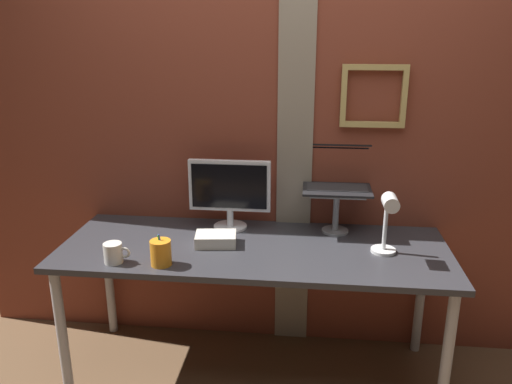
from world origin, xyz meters
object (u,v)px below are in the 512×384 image
(pen_cup, at_px, (161,253))
(coffee_mug, at_px, (114,253))
(monitor, at_px, (230,189))
(laptop, at_px, (337,176))
(desk_lamp, at_px, (388,218))

(pen_cup, distance_m, coffee_mug, 0.22)
(monitor, xyz_separation_m, laptop, (0.56, 0.07, 0.07))
(desk_lamp, relative_size, pen_cup, 2.17)
(monitor, distance_m, pen_cup, 0.56)
(laptop, relative_size, coffee_mug, 2.83)
(monitor, height_order, laptop, laptop)
(pen_cup, xyz_separation_m, coffee_mug, (-0.22, -0.00, -0.01))
(coffee_mug, bearing_deg, laptop, 28.68)
(laptop, distance_m, pen_cup, 1.00)
(monitor, distance_m, desk_lamp, 0.83)
(pen_cup, relative_size, coffee_mug, 1.18)
(desk_lamp, bearing_deg, pen_cup, -169.00)
(monitor, xyz_separation_m, pen_cup, (-0.24, -0.49, -0.16))
(laptop, height_order, pen_cup, laptop)
(monitor, bearing_deg, desk_lamp, -20.13)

